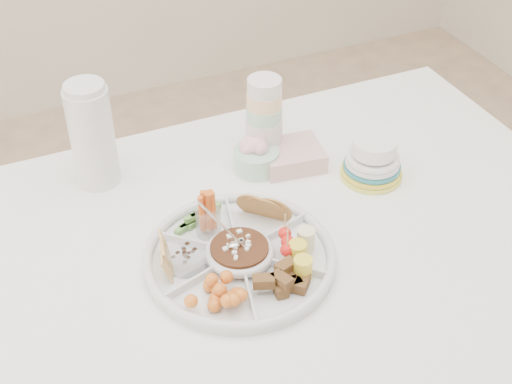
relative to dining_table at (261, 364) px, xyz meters
name	(u,v)px	position (x,y,z in m)	size (l,w,h in m)	color
dining_table	(261,364)	(0.00, 0.00, 0.00)	(1.52, 1.02, 0.76)	white
party_tray	(240,255)	(-0.06, -0.02, 0.40)	(0.38, 0.38, 0.04)	white
bean_dip	(240,252)	(-0.06, -0.02, 0.41)	(0.12, 0.12, 0.04)	#5A2C1C
tortillas	(261,207)	(0.03, 0.07, 0.42)	(0.10, 0.10, 0.06)	#B67234
carrot_cucumber	(199,207)	(-0.10, 0.10, 0.44)	(0.10, 0.10, 0.09)	orange
pita_raisins	(174,256)	(-0.19, 0.01, 0.42)	(0.11, 0.11, 0.06)	#EAB984
cherries	(215,296)	(-0.15, -0.12, 0.42)	(0.12, 0.12, 0.05)	#CF5C13
granola_chunks	(284,286)	(-0.02, -0.15, 0.42)	(0.11, 0.11, 0.05)	brown
banana_tomato	(304,233)	(0.07, -0.05, 0.44)	(0.12, 0.12, 0.10)	#FFE36F
cup_stack	(264,113)	(0.14, 0.30, 0.50)	(0.09, 0.09, 0.24)	silver
thermos	(92,133)	(-0.25, 0.36, 0.51)	(0.10, 0.10, 0.26)	silver
flower_bowl	(256,155)	(0.10, 0.25, 0.42)	(0.11, 0.11, 0.08)	#7DB098
napkin_stack	(292,156)	(0.18, 0.24, 0.40)	(0.14, 0.12, 0.05)	#D4A7A7
plate_stack	(373,160)	(0.33, 0.12, 0.43)	(0.14, 0.14, 0.09)	yellow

